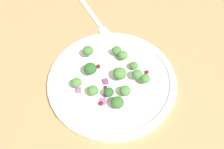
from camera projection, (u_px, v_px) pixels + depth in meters
ground_plane at (106, 94)px, 51.68cm from camera, size 180.00×180.00×2.00cm
plate at (112, 79)px, 51.76cm from camera, size 28.95×28.95×1.70cm
dressing_pool at (112, 78)px, 51.40cm from camera, size 16.79×16.79×0.20cm
broccoli_floret_0 at (134, 66)px, 51.91cm from camera, size 1.96×1.96×1.99cm
broccoli_floret_1 at (109, 92)px, 47.43cm from camera, size 2.08×2.08×2.11cm
broccoli_floret_2 at (88, 51)px, 53.53cm from camera, size 2.56×2.56×2.60cm
broccoli_floret_3 at (76, 83)px, 48.96cm from camera, size 2.28×2.28×2.30cm
broccoli_floret_4 at (119, 73)px, 49.85cm from camera, size 2.92×2.92×2.96cm
broccoli_floret_5 at (117, 103)px, 46.04cm from camera, size 2.65×2.65×2.69cm
broccoli_floret_6 at (145, 79)px, 49.11cm from camera, size 2.12×2.12×2.15cm
broccoli_floret_7 at (89, 69)px, 50.57cm from camera, size 2.92×2.92×2.96cm
broccoli_floret_8 at (93, 91)px, 47.82cm from camera, size 2.32×2.32×2.35cm
broccoli_floret_9 at (123, 55)px, 53.40cm from camera, size 2.33×2.33×2.36cm
broccoli_floret_10 at (117, 50)px, 54.07cm from camera, size 2.27×2.27×2.30cm
broccoli_floret_11 at (137, 74)px, 49.73cm from camera, size 2.24×2.24×2.27cm
broccoli_floret_12 at (125, 91)px, 47.71cm from camera, size 2.39×2.39×2.42cm
cranberry_0 at (117, 70)px, 52.02cm from camera, size 0.92×0.92×0.92cm
cranberry_1 at (101, 103)px, 46.81cm from camera, size 0.92×0.92×0.92cm
cranberry_2 at (105, 87)px, 49.49cm from camera, size 0.76×0.76×0.76cm
cranberry_3 at (98, 66)px, 52.44cm from camera, size 0.96×0.96×0.96cm
cranberry_4 at (147, 72)px, 51.74cm from camera, size 0.94×0.94×0.94cm
onion_bit_0 at (106, 81)px, 50.36cm from camera, size 1.62×1.56×0.56cm
onion_bit_1 at (103, 101)px, 47.40cm from camera, size 1.71×1.70×0.48cm
onion_bit_2 at (79, 90)px, 49.16cm from camera, size 1.62×1.55×0.36cm
onion_bit_3 at (106, 94)px, 48.42cm from camera, size 1.03×1.48×0.50cm
fork at (95, 18)px, 64.64cm from camera, size 18.54×5.87×0.50cm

